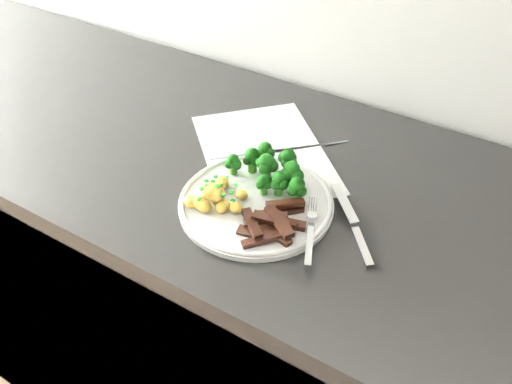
# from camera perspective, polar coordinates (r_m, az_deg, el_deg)

# --- Properties ---
(counter) EXTENTS (2.43, 0.61, 0.91)m
(counter) POSITION_cam_1_polar(r_m,az_deg,el_deg) (1.29, 6.03, -16.21)
(counter) COLOR black
(counter) RESTS_ON ground
(recipe_paper) EXTENTS (0.38, 0.37, 0.00)m
(recipe_paper) POSITION_cam_1_polar(r_m,az_deg,el_deg) (1.04, 0.83, 4.08)
(recipe_paper) COLOR silver
(recipe_paper) RESTS_ON counter
(plate) EXTENTS (0.26, 0.26, 0.01)m
(plate) POSITION_cam_1_polar(r_m,az_deg,el_deg) (0.92, 0.00, -1.09)
(plate) COLOR silver
(plate) RESTS_ON counter
(broccoli) EXTENTS (0.16, 0.09, 0.06)m
(broccoli) POSITION_cam_1_polar(r_m,az_deg,el_deg) (0.93, 1.89, 2.41)
(broccoli) COLOR #296919
(broccoli) RESTS_ON plate
(potatoes) EXTENTS (0.09, 0.09, 0.04)m
(potatoes) POSITION_cam_1_polar(r_m,az_deg,el_deg) (0.91, -4.34, -0.43)
(potatoes) COLOR #FFD556
(potatoes) RESTS_ON plate
(beef_strips) EXTENTS (0.10, 0.13, 0.03)m
(beef_strips) POSITION_cam_1_polar(r_m,az_deg,el_deg) (0.86, 1.76, -3.09)
(beef_strips) COLOR black
(beef_strips) RESTS_ON plate
(fork) EXTENTS (0.07, 0.14, 0.01)m
(fork) POSITION_cam_1_polar(r_m,az_deg,el_deg) (0.85, 5.64, -4.24)
(fork) COLOR silver
(fork) RESTS_ON plate
(knife) EXTENTS (0.13, 0.15, 0.02)m
(knife) POSITION_cam_1_polar(r_m,az_deg,el_deg) (0.88, 10.30, -4.09)
(knife) COLOR silver
(knife) RESTS_ON plate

